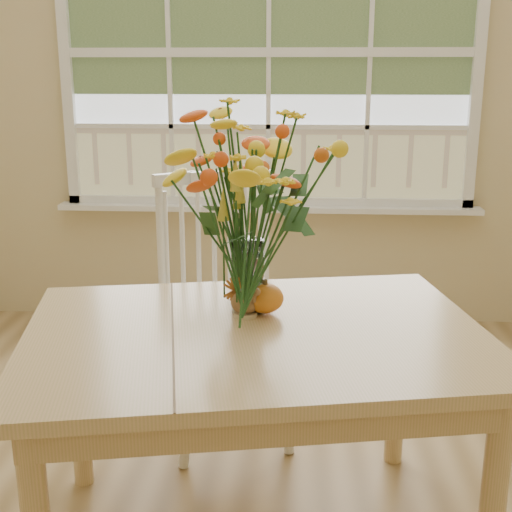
{
  "coord_description": "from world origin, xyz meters",
  "views": [
    {
      "loc": [
        0.17,
        -1.67,
        1.47
      ],
      "look_at": [
        0.05,
        0.23,
        0.94
      ],
      "focal_mm": 48.0,
      "sensor_mm": 36.0,
      "label": 1
    }
  ],
  "objects": [
    {
      "name": "wall_back",
      "position": [
        0.0,
        2.25,
        1.35
      ],
      "size": [
        4.0,
        0.02,
        2.7
      ],
      "primitive_type": "cube",
      "color": "#D9C08A",
      "rests_on": "floor"
    },
    {
      "name": "windsor_chair",
      "position": [
        -0.13,
        0.93,
        0.58
      ],
      "size": [
        0.61,
        0.6,
        1.05
      ],
      "rotation": [
        0.0,
        0.0,
        0.34
      ],
      "color": "white",
      "rests_on": "floor"
    },
    {
      "name": "dark_gourd",
      "position": [
        0.0,
        0.5,
        0.76
      ],
      "size": [
        0.13,
        0.09,
        0.08
      ],
      "color": "#38160F",
      "rests_on": "dining_table"
    },
    {
      "name": "flower_vase",
      "position": [
        0.02,
        0.37,
        1.07
      ],
      "size": [
        0.49,
        0.49,
        0.58
      ],
      "color": "white",
      "rests_on": "dining_table"
    },
    {
      "name": "dining_table",
      "position": [
        0.05,
        0.21,
        0.63
      ],
      "size": [
        1.51,
        1.2,
        0.72
      ],
      "rotation": [
        0.0,
        0.0,
        0.19
      ],
      "color": "tan",
      "rests_on": "floor"
    },
    {
      "name": "turkey_figurine",
      "position": [
        0.02,
        0.32,
        0.77
      ],
      "size": [
        0.1,
        0.08,
        0.11
      ],
      "rotation": [
        0.0,
        0.0,
        0.13
      ],
      "color": "#CCB78C",
      "rests_on": "dining_table"
    },
    {
      "name": "pumpkin",
      "position": [
        0.07,
        0.35,
        0.77
      ],
      "size": [
        0.12,
        0.12,
        0.09
      ],
      "primitive_type": "ellipsoid",
      "color": "orange",
      "rests_on": "dining_table"
    },
    {
      "name": "window",
      "position": [
        0.0,
        2.21,
        1.53
      ],
      "size": [
        2.42,
        0.12,
        1.74
      ],
      "color": "silver",
      "rests_on": "wall_back"
    }
  ]
}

